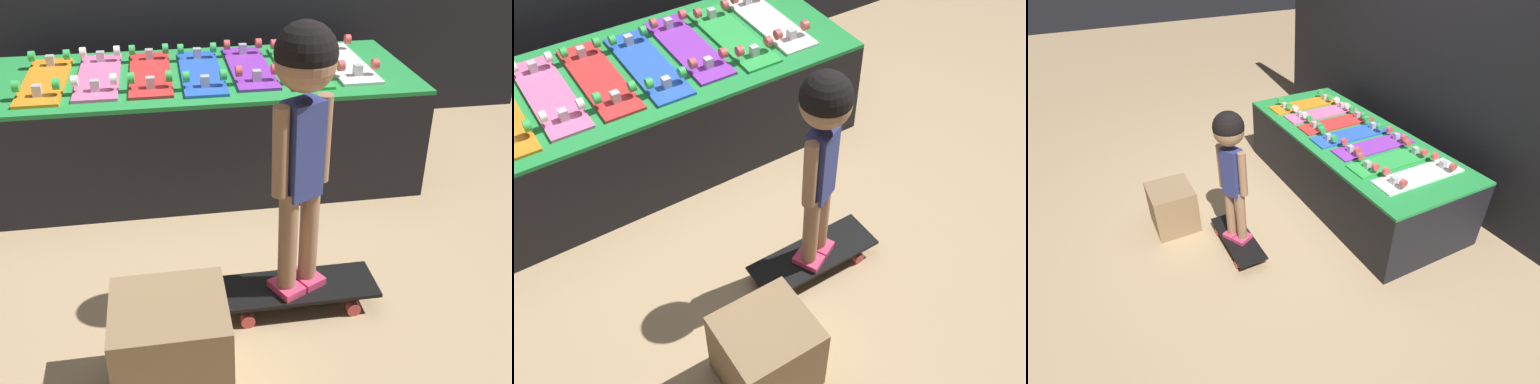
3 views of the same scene
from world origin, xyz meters
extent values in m
plane|color=tan|center=(0.00, 0.00, 0.00)|extent=(16.00, 16.00, 0.00)
cube|color=black|center=(0.00, 0.56, 0.27)|extent=(2.10, 0.88, 0.53)
cube|color=#23893D|center=(0.00, 0.56, 0.54)|extent=(2.10, 0.88, 0.02)
cube|color=orange|center=(-0.74, 0.54, 0.56)|extent=(0.20, 0.68, 0.01)
cube|color=#B7B7BC|center=(-0.74, 0.76, 0.59)|extent=(0.04, 0.04, 0.05)
cylinder|color=green|center=(-0.66, 0.76, 0.62)|extent=(0.03, 0.05, 0.05)
cylinder|color=green|center=(-0.83, 0.76, 0.62)|extent=(0.03, 0.05, 0.05)
cube|color=#B7B7BC|center=(-0.74, 0.32, 0.59)|extent=(0.04, 0.04, 0.05)
cylinder|color=green|center=(-0.66, 0.32, 0.62)|extent=(0.03, 0.05, 0.05)
cylinder|color=green|center=(-0.83, 0.32, 0.62)|extent=(0.03, 0.05, 0.05)
cube|color=pink|center=(-0.50, 0.57, 0.56)|extent=(0.20, 0.68, 0.01)
cube|color=#B7B7BC|center=(-0.50, 0.79, 0.59)|extent=(0.04, 0.04, 0.05)
cylinder|color=white|center=(-0.41, 0.79, 0.62)|extent=(0.03, 0.05, 0.05)
cylinder|color=white|center=(-0.58, 0.79, 0.62)|extent=(0.03, 0.05, 0.05)
cube|color=#B7B7BC|center=(-0.50, 0.34, 0.59)|extent=(0.04, 0.04, 0.05)
cylinder|color=white|center=(-0.41, 0.34, 0.62)|extent=(0.03, 0.05, 0.05)
cylinder|color=white|center=(-0.58, 0.34, 0.62)|extent=(0.03, 0.05, 0.05)
cube|color=red|center=(-0.25, 0.57, 0.56)|extent=(0.20, 0.68, 0.01)
cube|color=#B7B7BC|center=(-0.25, 0.79, 0.59)|extent=(0.04, 0.04, 0.05)
cylinder|color=green|center=(-0.16, 0.79, 0.62)|extent=(0.03, 0.05, 0.05)
cylinder|color=green|center=(-0.33, 0.79, 0.62)|extent=(0.03, 0.05, 0.05)
cube|color=#B7B7BC|center=(-0.25, 0.34, 0.59)|extent=(0.04, 0.04, 0.05)
cylinder|color=green|center=(-0.16, 0.34, 0.62)|extent=(0.03, 0.05, 0.05)
cylinder|color=green|center=(-0.33, 0.34, 0.62)|extent=(0.03, 0.05, 0.05)
cube|color=blue|center=(0.00, 0.54, 0.56)|extent=(0.20, 0.68, 0.01)
cube|color=#B7B7BC|center=(0.00, 0.77, 0.59)|extent=(0.04, 0.04, 0.05)
cylinder|color=green|center=(0.09, 0.77, 0.62)|extent=(0.03, 0.05, 0.05)
cylinder|color=green|center=(-0.09, 0.77, 0.62)|extent=(0.03, 0.05, 0.05)
cube|color=#B7B7BC|center=(0.00, 0.32, 0.59)|extent=(0.04, 0.04, 0.05)
cylinder|color=green|center=(0.09, 0.32, 0.62)|extent=(0.03, 0.05, 0.05)
cylinder|color=green|center=(-0.09, 0.32, 0.62)|extent=(0.03, 0.05, 0.05)
cube|color=purple|center=(0.25, 0.58, 0.56)|extent=(0.20, 0.68, 0.01)
cube|color=#B7B7BC|center=(0.25, 0.81, 0.59)|extent=(0.04, 0.04, 0.05)
cylinder|color=#D84C4C|center=(0.33, 0.81, 0.62)|extent=(0.03, 0.05, 0.05)
cylinder|color=#D84C4C|center=(0.16, 0.81, 0.62)|extent=(0.03, 0.05, 0.05)
cube|color=#B7B7BC|center=(0.25, 0.36, 0.59)|extent=(0.04, 0.04, 0.05)
cylinder|color=#D84C4C|center=(0.33, 0.36, 0.62)|extent=(0.03, 0.05, 0.05)
cylinder|color=#D84C4C|center=(0.16, 0.36, 0.62)|extent=(0.03, 0.05, 0.05)
cube|color=green|center=(0.50, 0.55, 0.56)|extent=(0.20, 0.68, 0.01)
cube|color=#B7B7BC|center=(0.50, 0.78, 0.59)|extent=(0.04, 0.04, 0.05)
cylinder|color=#D84C4C|center=(0.58, 0.78, 0.62)|extent=(0.03, 0.05, 0.05)
cylinder|color=#D84C4C|center=(0.41, 0.78, 0.62)|extent=(0.03, 0.05, 0.05)
cube|color=#B7B7BC|center=(0.50, 0.33, 0.59)|extent=(0.04, 0.04, 0.05)
cylinder|color=#D84C4C|center=(0.58, 0.33, 0.62)|extent=(0.03, 0.05, 0.05)
cylinder|color=#D84C4C|center=(0.41, 0.33, 0.62)|extent=(0.03, 0.05, 0.05)
cube|color=white|center=(0.74, 0.58, 0.56)|extent=(0.20, 0.68, 0.01)
cube|color=#B7B7BC|center=(0.74, 0.81, 0.59)|extent=(0.04, 0.04, 0.05)
cylinder|color=#D84C4C|center=(0.83, 0.81, 0.62)|extent=(0.03, 0.05, 0.05)
cylinder|color=#D84C4C|center=(0.66, 0.81, 0.62)|extent=(0.03, 0.05, 0.05)
cube|color=#B7B7BC|center=(0.74, 0.36, 0.59)|extent=(0.04, 0.04, 0.05)
cylinder|color=#D84C4C|center=(0.83, 0.36, 0.62)|extent=(0.03, 0.05, 0.05)
cylinder|color=#D84C4C|center=(0.66, 0.36, 0.62)|extent=(0.03, 0.05, 0.05)
cube|color=black|center=(0.24, -0.59, 0.08)|extent=(0.60, 0.21, 0.01)
cube|color=#B7B7BC|center=(0.44, -0.59, 0.05)|extent=(0.04, 0.04, 0.05)
cylinder|color=#D84C4C|center=(0.44, -0.50, 0.03)|extent=(0.05, 0.03, 0.05)
cylinder|color=#D84C4C|center=(0.44, -0.68, 0.03)|extent=(0.05, 0.03, 0.05)
cube|color=#B7B7BC|center=(0.04, -0.59, 0.05)|extent=(0.04, 0.04, 0.05)
cylinder|color=#D84C4C|center=(0.04, -0.50, 0.03)|extent=(0.05, 0.03, 0.05)
cylinder|color=#D84C4C|center=(0.04, -0.68, 0.03)|extent=(0.05, 0.03, 0.05)
cube|color=#E03D6B|center=(0.28, -0.57, 0.11)|extent=(0.14, 0.15, 0.03)
cylinder|color=#997051|center=(0.28, -0.57, 0.32)|extent=(0.07, 0.07, 0.39)
cube|color=#E03D6B|center=(0.19, -0.61, 0.11)|extent=(0.14, 0.15, 0.03)
cylinder|color=#997051|center=(0.19, -0.61, 0.32)|extent=(0.07, 0.07, 0.39)
cube|color=navy|center=(0.24, -0.59, 0.66)|extent=(0.15, 0.14, 0.34)
cylinder|color=#997051|center=(0.32, -0.55, 0.67)|extent=(0.05, 0.05, 0.31)
cylinder|color=#997051|center=(0.16, -0.63, 0.67)|extent=(0.05, 0.05, 0.31)
sphere|color=#997051|center=(0.24, -0.59, 0.95)|extent=(0.20, 0.20, 0.20)
sphere|color=black|center=(0.24, -0.59, 0.98)|extent=(0.20, 0.20, 0.20)
cube|color=#8E704C|center=(-0.24, -0.94, 0.18)|extent=(0.35, 0.32, 0.35)
camera|label=1|loc=(-0.21, -2.33, 1.51)|focal=42.00mm
camera|label=2|loc=(-0.86, -1.94, 2.25)|focal=42.00mm
camera|label=3|loc=(2.38, -1.34, 2.03)|focal=28.00mm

